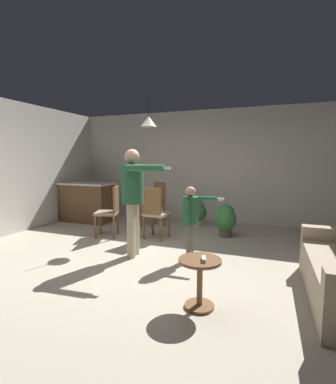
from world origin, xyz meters
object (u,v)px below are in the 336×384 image
at_px(dining_chair_near_wall, 110,209).
at_px(side_table_by_couch, 200,277).
at_px(kitchen_counter, 88,202).
at_px(person_adult, 133,191).
at_px(person_child, 191,215).
at_px(dining_chair_centre_back, 156,202).
at_px(potted_plant_corner, 197,212).
at_px(dining_chair_by_counter, 155,211).
at_px(spare_remote_on_table, 204,259).
at_px(potted_plant_by_wall, 226,219).

bearing_deg(dining_chair_near_wall, side_table_by_couch, -149.66).
height_order(kitchen_counter, person_adult, person_adult).
relative_size(person_child, dining_chair_centre_back, 1.13).
bearing_deg(person_adult, potted_plant_corner, 164.13).
bearing_deg(dining_chair_near_wall, person_child, -129.81).
bearing_deg(kitchen_counter, potted_plant_corner, 9.23).
relative_size(side_table_by_couch, dining_chair_by_counter, 0.52).
bearing_deg(spare_remote_on_table, potted_plant_by_wall, 94.87).
relative_size(dining_chair_by_counter, dining_chair_near_wall, 1.00).
distance_m(kitchen_counter, spare_remote_on_table, 4.68).
bearing_deg(dining_chair_centre_back, spare_remote_on_table, 149.81).
bearing_deg(side_table_by_couch, person_child, 110.26).
distance_m(dining_chair_near_wall, potted_plant_by_wall, 2.28).
distance_m(person_child, potted_plant_by_wall, 1.56).
height_order(kitchen_counter, dining_chair_by_counter, dining_chair_by_counter).
relative_size(kitchen_counter, potted_plant_by_wall, 1.94).
height_order(dining_chair_by_counter, dining_chair_centre_back, same).
bearing_deg(kitchen_counter, dining_chair_centre_back, 5.93).
bearing_deg(spare_remote_on_table, potted_plant_corner, 106.04).
bearing_deg(potted_plant_by_wall, dining_chair_near_wall, -159.00).
relative_size(person_adult, dining_chair_centre_back, 1.68).
bearing_deg(person_child, side_table_by_couch, 18.78).
relative_size(person_child, dining_chair_near_wall, 1.13).
height_order(person_child, dining_chair_by_counter, person_child).
height_order(person_adult, dining_chair_centre_back, person_adult).
distance_m(person_adult, dining_chair_near_wall, 1.35).
xyz_separation_m(side_table_by_couch, spare_remote_on_table, (0.05, -0.03, 0.21)).
bearing_deg(person_child, person_adult, -82.70).
bearing_deg(person_child, kitchen_counter, -119.45).
bearing_deg(dining_chair_near_wall, spare_remote_on_table, -149.55).
bearing_deg(spare_remote_on_table, dining_chair_by_counter, 124.68).
distance_m(person_child, potted_plant_corner, 2.16).
height_order(person_adult, person_child, person_adult).
height_order(person_child, potted_plant_by_wall, person_child).
bearing_deg(person_adult, potted_plant_by_wall, 139.64).
height_order(dining_chair_by_counter, dining_chair_near_wall, same).
relative_size(kitchen_counter, side_table_by_couch, 2.42).
bearing_deg(potted_plant_by_wall, person_child, -100.51).
distance_m(kitchen_counter, potted_plant_corner, 2.69).
distance_m(person_adult, potted_plant_by_wall, 2.12).
distance_m(side_table_by_couch, potted_plant_corner, 3.48).
bearing_deg(potted_plant_corner, spare_remote_on_table, -73.96).
xyz_separation_m(kitchen_counter, person_adult, (2.22, -1.79, 0.57)).
distance_m(dining_chair_by_counter, dining_chair_centre_back, 1.08).
height_order(dining_chair_near_wall, potted_plant_by_wall, dining_chair_near_wall).
distance_m(potted_plant_corner, potted_plant_by_wall, 0.94).
xyz_separation_m(person_adult, dining_chair_near_wall, (-0.96, 0.82, -0.50)).
bearing_deg(kitchen_counter, dining_chair_by_counter, -20.86).
bearing_deg(side_table_by_couch, dining_chair_near_wall, 139.85).
relative_size(dining_chair_by_counter, potted_plant_corner, 1.59).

